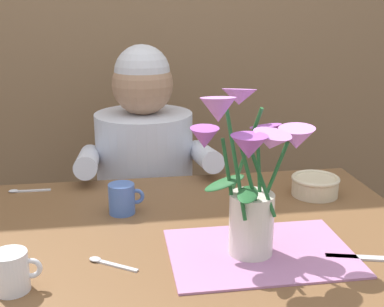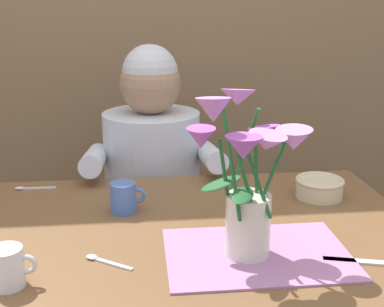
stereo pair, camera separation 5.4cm
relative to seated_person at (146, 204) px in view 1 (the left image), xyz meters
name	(u,v)px [view 1 (the left image)]	position (x,y,z in m)	size (l,w,h in m)	color
wood_panel_backdrop	(144,7)	(0.04, 0.43, 0.69)	(4.00, 0.10, 2.50)	brown
dining_table	(178,268)	(0.04, -0.62, 0.08)	(1.20, 0.80, 0.74)	brown
seated_person	(146,204)	(0.00, 0.00, 0.00)	(0.45, 0.47, 1.14)	#4C4C56
striped_placemat	(260,252)	(0.21, -0.75, 0.18)	(0.40, 0.28, 0.01)	#B275A3
flower_vase	(251,174)	(0.18, -0.75, 0.36)	(0.27, 0.27, 0.36)	silver
ceramic_bowl	(315,185)	(0.46, -0.44, 0.21)	(0.14, 0.14, 0.06)	beige
dinner_knife	(371,258)	(0.43, -0.81, 0.18)	(0.19, 0.02, 0.01)	silver
ceramic_mug	(12,272)	(-0.30, -0.82, 0.22)	(0.09, 0.07, 0.08)	silver
coffee_cup	(122,199)	(-0.09, -0.48, 0.22)	(0.09, 0.07, 0.08)	#476BB7
spoon_0	(23,191)	(-0.37, -0.28, 0.18)	(0.12, 0.02, 0.01)	silver
spoon_2	(105,262)	(-0.13, -0.75, 0.18)	(0.11, 0.08, 0.01)	silver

